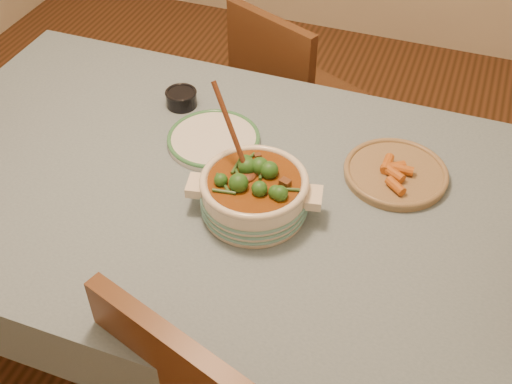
% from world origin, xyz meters
% --- Properties ---
extents(floor, '(4.50, 4.50, 0.00)m').
position_xyz_m(floor, '(0.00, 0.00, 0.00)').
color(floor, '#422712').
rests_on(floor, ground).
extents(dining_table, '(1.68, 1.08, 0.76)m').
position_xyz_m(dining_table, '(0.00, 0.00, 0.66)').
color(dining_table, brown).
rests_on(dining_table, floor).
extents(stew_casserole, '(0.34, 0.30, 0.31)m').
position_xyz_m(stew_casserole, '(0.16, -0.05, 0.82)').
color(stew_casserole, '#EFE0C8').
rests_on(stew_casserole, dining_table).
extents(white_plate, '(0.28, 0.28, 0.02)m').
position_xyz_m(white_plate, '(-0.04, 0.16, 0.77)').
color(white_plate, silver).
rests_on(white_plate, dining_table).
extents(condiment_bowl, '(0.12, 0.12, 0.05)m').
position_xyz_m(condiment_bowl, '(-0.20, 0.29, 0.78)').
color(condiment_bowl, black).
rests_on(condiment_bowl, dining_table).
extents(fried_plate, '(0.35, 0.35, 0.05)m').
position_xyz_m(fried_plate, '(0.46, 0.19, 0.77)').
color(fried_plate, '#9C7B56').
rests_on(fried_plate, dining_table).
extents(chair_far, '(0.52, 0.52, 0.84)m').
position_xyz_m(chair_far, '(-0.04, 0.85, 0.47)').
color(chair_far, brown).
rests_on(chair_far, floor).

